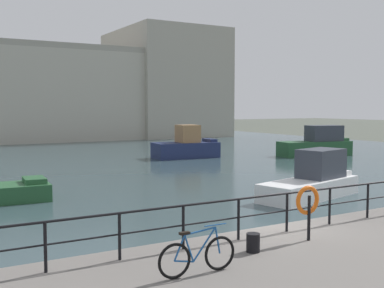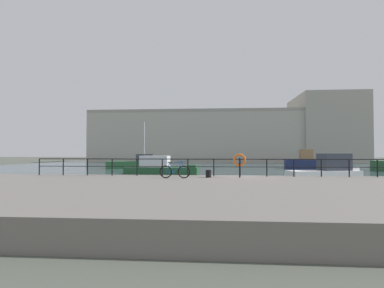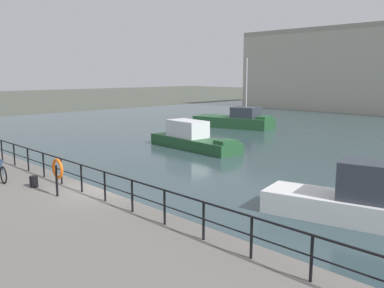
% 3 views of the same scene
% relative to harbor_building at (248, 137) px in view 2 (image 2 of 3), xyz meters
% --- Properties ---
extents(ground_plane, '(240.00, 240.00, 0.00)m').
position_rel_harbor_building_xyz_m(ground_plane, '(-5.90, -53.29, -6.04)').
color(ground_plane, '#4C5147').
extents(water_basin, '(80.00, 60.00, 0.01)m').
position_rel_harbor_building_xyz_m(water_basin, '(-5.90, -23.09, -6.04)').
color(water_basin, '#33474C').
rests_on(water_basin, ground_plane).
extents(quay_promenade, '(56.00, 13.00, 0.87)m').
position_rel_harbor_building_xyz_m(quay_promenade, '(-5.90, -59.79, -5.61)').
color(quay_promenade, slate).
rests_on(quay_promenade, ground_plane).
extents(harbor_building, '(60.51, 17.04, 15.20)m').
position_rel_harbor_building_xyz_m(harbor_building, '(0.00, 0.00, 0.00)').
color(harbor_building, '#B2AD9E').
rests_on(harbor_building, ground_plane).
extents(moored_small_launch, '(8.27, 4.65, 6.74)m').
position_rel_harbor_building_xyz_m(moored_small_launch, '(-18.94, -29.75, -5.30)').
color(moored_small_launch, '#23512D').
rests_on(moored_small_launch, water_basin).
extents(moored_red_daysailer, '(5.54, 2.86, 2.73)m').
position_rel_harbor_building_xyz_m(moored_red_daysailer, '(4.87, -29.21, -5.11)').
color(moored_red_daysailer, navy).
rests_on(moored_red_daysailer, water_basin).
extents(moored_green_narrowboat, '(6.03, 3.20, 2.23)m').
position_rel_harbor_building_xyz_m(moored_green_narrowboat, '(1.48, -47.38, -5.24)').
color(moored_green_narrowboat, white).
rests_on(moored_green_narrowboat, water_basin).
extents(moored_blue_motorboat, '(7.84, 2.56, 1.96)m').
position_rel_harbor_building_xyz_m(moored_blue_motorboat, '(-13.42, -41.12, -5.33)').
color(moored_blue_motorboat, '#23512D').
rests_on(moored_blue_motorboat, water_basin).
extents(quay_railing, '(24.25, 0.07, 1.08)m').
position_rel_harbor_building_xyz_m(quay_railing, '(-6.84, -54.04, -4.44)').
color(quay_railing, black).
rests_on(quay_railing, quay_promenade).
extents(parked_bicycle, '(1.77, 0.10, 0.98)m').
position_rel_harbor_building_xyz_m(parked_bicycle, '(-9.85, -55.70, -4.78)').
color(parked_bicycle, black).
rests_on(parked_bicycle, quay_promenade).
extents(mooring_bollard, '(0.32, 0.32, 0.44)m').
position_rel_harbor_building_xyz_m(mooring_bollard, '(-7.96, -55.06, -4.95)').
color(mooring_bollard, black).
rests_on(mooring_bollard, quay_promenade).
extents(life_ring_stand, '(0.75, 0.16, 1.40)m').
position_rel_harbor_building_xyz_m(life_ring_stand, '(-6.13, -54.93, -4.20)').
color(life_ring_stand, black).
rests_on(life_ring_stand, quay_promenade).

